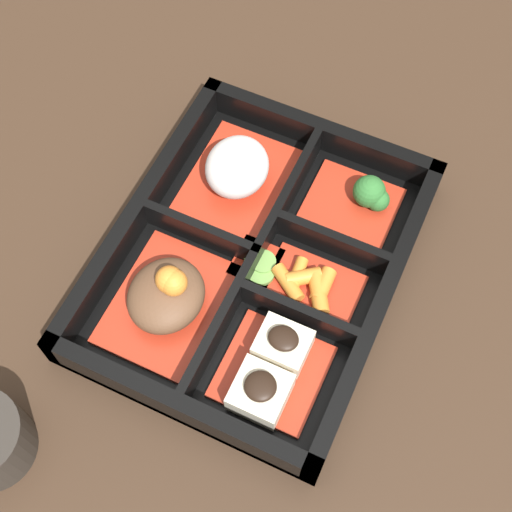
% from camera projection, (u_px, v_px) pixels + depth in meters
% --- Properties ---
extents(ground_plane, '(3.00, 3.00, 0.00)m').
position_uv_depth(ground_plane, '(256.00, 269.00, 0.66)').
color(ground_plane, '#382619').
extents(bento_base, '(0.31, 0.25, 0.01)m').
position_uv_depth(bento_base, '(256.00, 266.00, 0.65)').
color(bento_base, black).
rests_on(bento_base, ground_plane).
extents(bento_rim, '(0.31, 0.25, 0.04)m').
position_uv_depth(bento_rim, '(259.00, 259.00, 0.64)').
color(bento_rim, black).
rests_on(bento_rim, ground_plane).
extents(bowl_stew, '(0.12, 0.09, 0.05)m').
position_uv_depth(bowl_stew, '(167.00, 296.00, 0.61)').
color(bowl_stew, '#B22D19').
rests_on(bowl_stew, bento_base).
extents(bowl_rice, '(0.12, 0.09, 0.05)m').
position_uv_depth(bowl_rice, '(237.00, 171.00, 0.67)').
color(bowl_rice, '#B22D19').
rests_on(bowl_rice, bento_base).
extents(bowl_tofu, '(0.09, 0.08, 0.04)m').
position_uv_depth(bowl_tofu, '(271.00, 371.00, 0.59)').
color(bowl_tofu, '#B22D19').
rests_on(bowl_tofu, bento_base).
extents(bowl_carrots, '(0.06, 0.08, 0.02)m').
position_uv_depth(bowl_carrots, '(310.00, 285.00, 0.63)').
color(bowl_carrots, '#B22D19').
rests_on(bowl_carrots, bento_base).
extents(bowl_greens, '(0.08, 0.08, 0.04)m').
position_uv_depth(bowl_greens, '(363.00, 199.00, 0.67)').
color(bowl_greens, '#B22D19').
rests_on(bowl_greens, bento_base).
extents(bowl_pickles, '(0.04, 0.04, 0.01)m').
position_uv_depth(bowl_pickles, '(259.00, 266.00, 0.64)').
color(bowl_pickles, '#B22D19').
rests_on(bowl_pickles, bento_base).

